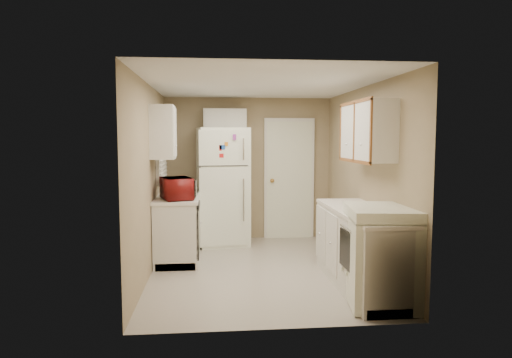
{
  "coord_description": "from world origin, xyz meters",
  "views": [
    {
      "loc": [
        -0.6,
        -5.85,
        1.73
      ],
      "look_at": [
        0.0,
        0.5,
        1.15
      ],
      "focal_mm": 32.0,
      "sensor_mm": 36.0,
      "label": 1
    }
  ],
  "objects": [
    {
      "name": "stove",
      "position": [
        1.14,
        -1.34,
        0.51
      ],
      "size": [
        0.79,
        0.93,
        1.03
      ],
      "primitive_type": "cube",
      "rotation": [
        0.0,
        0.0,
        -0.13
      ],
      "color": "white",
      "rests_on": "floor"
    },
    {
      "name": "interior_door",
      "position": [
        0.7,
        1.86,
        1.02
      ],
      "size": [
        0.86,
        0.06,
        2.08
      ],
      "primitive_type": "cube",
      "color": "white",
      "rests_on": "floor"
    },
    {
      "name": "cabinet_over_fridge",
      "position": [
        -0.4,
        1.75,
        2.0
      ],
      "size": [
        0.7,
        0.3,
        0.4
      ],
      "primitive_type": "cube",
      "color": "silver",
      "rests_on": "wall_back"
    },
    {
      "name": "sink",
      "position": [
        -1.1,
        1.05,
        0.86
      ],
      "size": [
        0.54,
        0.74,
        0.16
      ],
      "primitive_type": "cube",
      "color": "gray",
      "rests_on": "left_counter"
    },
    {
      "name": "microwave",
      "position": [
        -1.09,
        0.33,
        1.05
      ],
      "size": [
        0.6,
        0.44,
        0.35
      ],
      "primitive_type": "imported",
      "rotation": [
        0.0,
        0.0,
        1.89
      ],
      "color": "maroon",
      "rests_on": "left_counter"
    },
    {
      "name": "soap_bottle",
      "position": [
        -1.15,
        1.47,
        1.0
      ],
      "size": [
        0.09,
        0.1,
        0.17
      ],
      "primitive_type": "imported",
      "rotation": [
        0.0,
        0.0,
        0.27
      ],
      "color": "white",
      "rests_on": "left_counter"
    },
    {
      "name": "upper_cabinet_left",
      "position": [
        -1.25,
        0.22,
        1.8
      ],
      "size": [
        0.3,
        0.45,
        0.7
      ],
      "primitive_type": "cube",
      "color": "silver",
      "rests_on": "wall_left"
    },
    {
      "name": "wall_front",
      "position": [
        0.0,
        -1.9,
        1.2
      ],
      "size": [
        2.8,
        2.8,
        0.0
      ],
      "primitive_type": "plane",
      "color": "#9C8968",
      "rests_on": "floor"
    },
    {
      "name": "wall_left",
      "position": [
        -1.4,
        0.0,
        1.2
      ],
      "size": [
        3.8,
        3.8,
        0.0
      ],
      "primitive_type": "plane",
      "color": "#9C8968",
      "rests_on": "floor"
    },
    {
      "name": "floor",
      "position": [
        0.0,
        0.0,
        0.0
      ],
      "size": [
        3.8,
        3.8,
        0.0
      ],
      "primitive_type": "plane",
      "color": "#BEB5A7",
      "rests_on": "ground"
    },
    {
      "name": "left_counter",
      "position": [
        -1.1,
        0.9,
        0.45
      ],
      "size": [
        0.6,
        1.8,
        0.9
      ],
      "primitive_type": "cube",
      "color": "silver",
      "rests_on": "floor"
    },
    {
      "name": "right_counter",
      "position": [
        1.1,
        -0.8,
        0.45
      ],
      "size": [
        0.6,
        2.0,
        0.9
      ],
      "primitive_type": "cube",
      "color": "silver",
      "rests_on": "floor"
    },
    {
      "name": "refrigerator",
      "position": [
        -0.45,
        1.51,
        0.94
      ],
      "size": [
        0.87,
        0.85,
        1.89
      ],
      "primitive_type": "cube",
      "rotation": [
        0.0,
        0.0,
        0.13
      ],
      "color": "white",
      "rests_on": "floor"
    },
    {
      "name": "wall_back",
      "position": [
        0.0,
        1.9,
        1.2
      ],
      "size": [
        2.8,
        2.8,
        0.0
      ],
      "primitive_type": "plane",
      "color": "#9C8968",
      "rests_on": "floor"
    },
    {
      "name": "window_blinds",
      "position": [
        -1.36,
        1.05,
        1.6
      ],
      "size": [
        0.1,
        0.98,
        1.08
      ],
      "primitive_type": "cube",
      "color": "silver",
      "rests_on": "wall_left"
    },
    {
      "name": "upper_cabinet_right",
      "position": [
        1.25,
        -0.5,
        1.8
      ],
      "size": [
        0.3,
        1.2,
        0.7
      ],
      "primitive_type": "cube",
      "color": "silver",
      "rests_on": "wall_right"
    },
    {
      "name": "ceiling",
      "position": [
        0.0,
        0.0,
        2.4
      ],
      "size": [
        3.8,
        3.8,
        0.0
      ],
      "primitive_type": "plane",
      "color": "white",
      "rests_on": "floor"
    },
    {
      "name": "wall_right",
      "position": [
        1.4,
        0.0,
        1.2
      ],
      "size": [
        3.8,
        3.8,
        0.0
      ],
      "primitive_type": "plane",
      "color": "#9C8968",
      "rests_on": "floor"
    },
    {
      "name": "dishwasher",
      "position": [
        -0.81,
        0.3,
        0.49
      ],
      "size": [
        0.03,
        0.58,
        0.72
      ],
      "primitive_type": "cube",
      "color": "black",
      "rests_on": "floor"
    }
  ]
}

